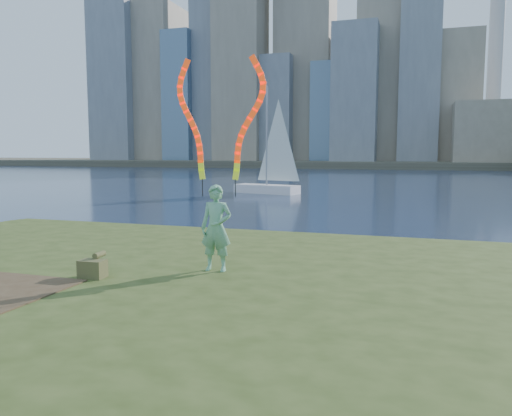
% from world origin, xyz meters
% --- Properties ---
extents(ground, '(320.00, 320.00, 0.00)m').
position_xyz_m(ground, '(0.00, 0.00, 0.00)').
color(ground, '#1B2944').
rests_on(ground, ground).
extents(grassy_knoll, '(20.00, 18.00, 0.80)m').
position_xyz_m(grassy_knoll, '(0.00, -2.30, 0.34)').
color(grassy_knoll, '#374619').
rests_on(grassy_knoll, ground).
extents(far_shore, '(320.00, 40.00, 1.20)m').
position_xyz_m(far_shore, '(0.00, 95.00, 0.60)').
color(far_shore, '#484335').
rests_on(far_shore, ground).
extents(woman_with_ribbons, '(1.98, 0.38, 3.86)m').
position_xyz_m(woman_with_ribbons, '(1.05, -0.41, 2.25)').
color(woman_with_ribbons, '#167C3C').
rests_on(woman_with_ribbons, grassy_knoll).
extents(canvas_bag, '(0.42, 0.47, 0.38)m').
position_xyz_m(canvas_bag, '(-0.65, -1.48, 0.96)').
color(canvas_bag, '#474624').
rests_on(canvas_bag, grassy_knoll).
extents(sailboat, '(4.81, 2.56, 7.26)m').
position_xyz_m(sailboat, '(-5.32, 24.42, 1.25)').
color(sailboat, white).
rests_on(sailboat, ground).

